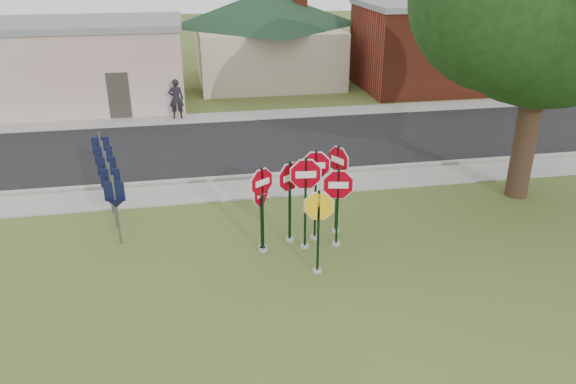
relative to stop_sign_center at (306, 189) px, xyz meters
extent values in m
plane|color=#39541F|center=(0.06, -1.33, -1.72)|extent=(120.00, 120.00, 0.00)
cube|color=gray|center=(0.06, 4.17, -1.69)|extent=(60.00, 1.60, 0.06)
cube|color=black|center=(0.06, 8.67, -1.70)|extent=(60.00, 7.00, 0.04)
cube|color=gray|center=(0.06, 12.97, -1.69)|extent=(60.00, 1.60, 0.06)
cube|color=gray|center=(0.06, 5.17, -1.65)|extent=(60.00, 0.20, 0.14)
cylinder|color=#98968E|center=(0.00, 0.00, -1.68)|extent=(0.24, 0.24, 0.08)
cube|color=black|center=(0.00, 0.00, -0.42)|extent=(0.06, 0.06, 2.60)
cylinder|color=white|center=(0.00, 0.00, 0.42)|extent=(1.15, 0.13, 1.15)
cylinder|color=#910011|center=(0.00, 0.00, 0.42)|extent=(1.06, 0.13, 1.07)
cube|color=white|center=(0.00, 0.00, 0.42)|extent=(0.53, 0.07, 0.18)
cylinder|color=#98968E|center=(0.05, -1.29, -1.68)|extent=(0.24, 0.24, 0.08)
cube|color=black|center=(0.05, -1.29, -0.60)|extent=(0.07, 0.06, 2.23)
cylinder|color=white|center=(0.05, -1.29, 0.10)|extent=(0.99, 0.27, 1.02)
cylinder|color=yellow|center=(0.05, -1.29, 0.10)|extent=(0.92, 0.26, 0.95)
cylinder|color=#98968E|center=(-1.14, 0.01, -1.68)|extent=(0.24, 0.24, 0.08)
cube|color=black|center=(-1.14, 0.01, -0.51)|extent=(0.08, 0.08, 2.41)
cylinder|color=white|center=(-1.14, 0.01, 0.29)|extent=(0.84, 0.59, 1.01)
cylinder|color=#910011|center=(-1.14, 0.01, 0.29)|extent=(0.79, 0.55, 0.94)
cube|color=white|center=(-1.14, 0.01, 0.29)|extent=(0.39, 0.27, 0.16)
cylinder|color=#98968E|center=(0.87, -0.02, -1.68)|extent=(0.24, 0.24, 0.08)
cube|color=black|center=(0.87, -0.02, -0.60)|extent=(0.07, 0.06, 2.24)
cylinder|color=white|center=(0.87, -0.02, 0.07)|extent=(1.12, 0.26, 1.14)
cylinder|color=#910011|center=(0.87, -0.02, 0.07)|extent=(1.03, 0.25, 1.05)
cube|color=white|center=(0.87, -0.02, 0.07)|extent=(0.51, 0.12, 0.18)
cylinder|color=#98968E|center=(0.37, 0.44, -1.68)|extent=(0.24, 0.24, 0.08)
cube|color=black|center=(0.37, 0.44, -0.41)|extent=(0.07, 0.06, 2.63)
cylinder|color=white|center=(0.37, 0.44, 0.48)|extent=(1.04, 0.21, 1.05)
cylinder|color=#910011|center=(0.37, 0.44, 0.48)|extent=(0.96, 0.20, 0.97)
cube|color=white|center=(0.37, 0.44, 0.48)|extent=(0.48, 0.10, 0.17)
cylinder|color=#98968E|center=(-0.33, 0.45, -1.68)|extent=(0.24, 0.24, 0.08)
cube|color=black|center=(-0.33, 0.45, -0.54)|extent=(0.08, 0.07, 2.35)
cylinder|color=white|center=(-0.33, 0.45, 0.19)|extent=(0.93, 0.63, 1.11)
cylinder|color=#910011|center=(-0.33, 0.45, 0.19)|extent=(0.87, 0.58, 1.03)
cube|color=white|center=(-0.33, 0.45, 0.19)|extent=(0.43, 0.29, 0.18)
cylinder|color=#98968E|center=(1.06, 0.73, -1.68)|extent=(0.24, 0.24, 0.08)
cube|color=black|center=(1.06, 0.73, -0.41)|extent=(0.07, 0.08, 2.62)
cylinder|color=white|center=(1.06, 0.73, 0.48)|extent=(0.52, 0.93, 1.05)
cylinder|color=#910011|center=(1.06, 0.73, 0.48)|extent=(0.48, 0.87, 0.97)
cube|color=white|center=(1.06, 0.73, 0.48)|extent=(0.24, 0.43, 0.17)
cylinder|color=#98968E|center=(-1.15, 0.14, -1.68)|extent=(0.24, 0.24, 0.08)
cube|color=black|center=(-1.15, 0.14, -0.69)|extent=(0.08, 0.08, 2.06)
cylinder|color=white|center=(-1.15, 0.14, -0.07)|extent=(0.61, 0.81, 1.00)
cylinder|color=#910011|center=(-1.15, 0.14, -0.07)|extent=(0.57, 0.75, 0.93)
cube|color=white|center=(-1.15, 0.14, -0.07)|extent=(0.29, 0.38, 0.16)
cube|color=#59595E|center=(-4.94, 1.17, -0.72)|extent=(0.05, 0.05, 2.00)
cube|color=black|center=(-4.94, 1.17, -0.17)|extent=(0.55, 0.13, 0.55)
cone|color=black|center=(-4.94, 1.17, -0.52)|extent=(0.65, 0.65, 0.25)
cube|color=#59595E|center=(-5.14, 2.17, -0.72)|extent=(0.05, 0.05, 2.00)
cube|color=black|center=(-5.14, 2.17, -0.17)|extent=(0.55, 0.09, 0.55)
cone|color=black|center=(-5.14, 2.17, -0.52)|extent=(0.62, 0.62, 0.25)
cube|color=#59595E|center=(-5.34, 3.17, -0.72)|extent=(0.05, 0.05, 2.00)
cube|color=black|center=(-5.34, 3.17, -0.17)|extent=(0.55, 0.05, 0.55)
cone|color=black|center=(-5.34, 3.17, -0.52)|extent=(0.58, 0.58, 0.25)
cube|color=#59595E|center=(-5.54, 4.17, -0.72)|extent=(0.05, 0.05, 2.00)
cube|color=black|center=(-5.54, 4.17, -0.17)|extent=(0.55, 0.05, 0.55)
cone|color=black|center=(-5.54, 4.17, -0.52)|extent=(0.58, 0.58, 0.25)
cube|color=#59595E|center=(-5.74, 5.17, -0.72)|extent=(0.05, 0.05, 2.00)
cube|color=black|center=(-5.74, 5.17, -0.17)|extent=(0.55, 0.09, 0.55)
cone|color=black|center=(-5.74, 5.17, -0.52)|extent=(0.62, 0.62, 0.25)
cube|color=beige|center=(-8.94, 16.67, 0.28)|extent=(12.00, 6.00, 4.00)
cube|color=gray|center=(-8.94, 16.67, 2.33)|extent=(12.20, 6.20, 0.30)
cube|color=#332D28|center=(-5.94, 13.69, -0.62)|extent=(1.00, 0.10, 2.20)
cube|color=#BAAF94|center=(2.06, 20.67, -0.12)|extent=(8.00, 8.00, 3.20)
cube|color=maroon|center=(12.06, 17.17, 0.53)|extent=(10.00, 6.00, 4.50)
cube|color=gray|center=(12.06, 17.17, 2.88)|extent=(10.20, 6.20, 0.30)
cube|color=white|center=(10.06, 14.22, 0.88)|extent=(2.00, 0.08, 0.90)
cylinder|color=black|center=(7.56, 2.17, 0.86)|extent=(0.70, 0.70, 5.15)
cylinder|color=black|center=(22.06, 24.67, 0.28)|extent=(0.50, 0.50, 4.00)
imported|color=black|center=(-3.32, 13.12, -0.73)|extent=(0.68, 0.44, 1.86)
camera|label=1|loc=(-2.89, -13.05, 5.80)|focal=35.00mm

